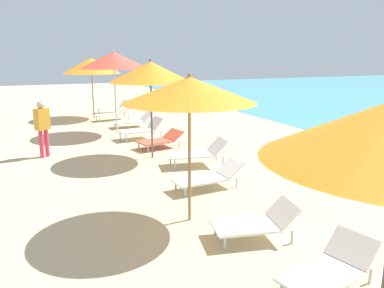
{
  "coord_description": "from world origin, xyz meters",
  "views": [
    {
      "loc": [
        -2.31,
        2.05,
        2.75
      ],
      "look_at": [
        0.65,
        9.0,
        0.98
      ],
      "focal_mm": 35.99,
      "sensor_mm": 36.0,
      "label": 1
    }
  ],
  "objects_px": {
    "lounger_third_shoreside": "(209,177)",
    "lounger_farthest_inland": "(114,113)",
    "lounger_third_inland": "(256,222)",
    "lounger_farthest_shoreside": "(112,107)",
    "lounger_fourth_inland": "(198,152)",
    "person_walking_mid": "(42,124)",
    "lounger_second_shoreside": "(330,268)",
    "lounger_fifth_shoreside": "(134,120)",
    "umbrella_farthest": "(91,66)",
    "lounger_fifth_inland": "(142,129)",
    "umbrella_fifth": "(114,60)",
    "umbrella_fourth": "(150,72)",
    "lounger_fourth_shoreside": "(160,139)",
    "umbrella_third": "(189,90)"
  },
  "relations": [
    {
      "from": "umbrella_fourth",
      "to": "umbrella_farthest",
      "type": "relative_size",
      "value": 0.99
    },
    {
      "from": "umbrella_farthest",
      "to": "umbrella_fourth",
      "type": "bearing_deg",
      "value": -87.16
    },
    {
      "from": "lounger_third_inland",
      "to": "lounger_fifth_inland",
      "type": "relative_size",
      "value": 0.92
    },
    {
      "from": "umbrella_farthest",
      "to": "lounger_farthest_shoreside",
      "type": "distance_m",
      "value": 2.53
    },
    {
      "from": "lounger_fourth_inland",
      "to": "person_walking_mid",
      "type": "bearing_deg",
      "value": -24.32
    },
    {
      "from": "lounger_fourth_inland",
      "to": "umbrella_fifth",
      "type": "height_order",
      "value": "umbrella_fifth"
    },
    {
      "from": "lounger_second_shoreside",
      "to": "lounger_third_inland",
      "type": "distance_m",
      "value": 1.45
    },
    {
      "from": "umbrella_third",
      "to": "lounger_fifth_inland",
      "type": "relative_size",
      "value": 1.68
    },
    {
      "from": "umbrella_farthest",
      "to": "lounger_farthest_shoreside",
      "type": "bearing_deg",
      "value": 47.86
    },
    {
      "from": "lounger_fourth_shoreside",
      "to": "umbrella_fifth",
      "type": "xyz_separation_m",
      "value": [
        -0.73,
        2.69,
        2.29
      ]
    },
    {
      "from": "lounger_second_shoreside",
      "to": "person_walking_mid",
      "type": "xyz_separation_m",
      "value": [
        -2.84,
        7.81,
        0.66
      ]
    },
    {
      "from": "lounger_farthest_inland",
      "to": "umbrella_third",
      "type": "bearing_deg",
      "value": 78.08
    },
    {
      "from": "umbrella_fifth",
      "to": "person_walking_mid",
      "type": "height_order",
      "value": "umbrella_fifth"
    },
    {
      "from": "umbrella_fifth",
      "to": "lounger_fifth_shoreside",
      "type": "xyz_separation_m",
      "value": [
        0.86,
        0.93,
        -2.28
      ]
    },
    {
      "from": "umbrella_fourth",
      "to": "lounger_fourth_shoreside",
      "type": "xyz_separation_m",
      "value": [
        0.56,
        0.99,
        -2.04
      ]
    },
    {
      "from": "lounger_fourth_inland",
      "to": "lounger_farthest_inland",
      "type": "bearing_deg",
      "value": -76.03
    },
    {
      "from": "lounger_second_shoreside",
      "to": "lounger_farthest_shoreside",
      "type": "distance_m",
      "value": 15.18
    },
    {
      "from": "lounger_third_shoreside",
      "to": "lounger_fifth_shoreside",
      "type": "relative_size",
      "value": 1.03
    },
    {
      "from": "lounger_third_inland",
      "to": "lounger_fifth_shoreside",
      "type": "relative_size",
      "value": 0.92
    },
    {
      "from": "lounger_farthest_shoreside",
      "to": "lounger_fourth_inland",
      "type": "bearing_deg",
      "value": 101.32
    },
    {
      "from": "lounger_third_shoreside",
      "to": "umbrella_fifth",
      "type": "distance_m",
      "value": 6.91
    },
    {
      "from": "lounger_third_inland",
      "to": "lounger_farthest_shoreside",
      "type": "bearing_deg",
      "value": -81.14
    },
    {
      "from": "lounger_second_shoreside",
      "to": "person_walking_mid",
      "type": "height_order",
      "value": "person_walking_mid"
    },
    {
      "from": "lounger_farthest_shoreside",
      "to": "lounger_third_shoreside",
      "type": "bearing_deg",
      "value": 98.74
    },
    {
      "from": "lounger_third_inland",
      "to": "lounger_fifth_shoreside",
      "type": "distance_m",
      "value": 9.76
    },
    {
      "from": "umbrella_fourth",
      "to": "lounger_fifth_inland",
      "type": "bearing_deg",
      "value": 80.82
    },
    {
      "from": "umbrella_fifth",
      "to": "person_walking_mid",
      "type": "relative_size",
      "value": 1.88
    },
    {
      "from": "lounger_farthest_inland",
      "to": "lounger_farthest_shoreside",
      "type": "bearing_deg",
      "value": -106.93
    },
    {
      "from": "umbrella_third",
      "to": "lounger_fifth_inland",
      "type": "xyz_separation_m",
      "value": [
        1.03,
        6.56,
        -1.86
      ]
    },
    {
      "from": "lounger_fifth_inland",
      "to": "lounger_farthest_inland",
      "type": "xyz_separation_m",
      "value": [
        -0.07,
        4.08,
        -0.05
      ]
    },
    {
      "from": "umbrella_third",
      "to": "lounger_fifth_shoreside",
      "type": "height_order",
      "value": "umbrella_third"
    },
    {
      "from": "lounger_fifth_inland",
      "to": "person_walking_mid",
      "type": "xyz_separation_m",
      "value": [
        -3.08,
        -1.21,
        0.58
      ]
    },
    {
      "from": "umbrella_third",
      "to": "umbrella_fourth",
      "type": "relative_size",
      "value": 0.94
    },
    {
      "from": "umbrella_fifth",
      "to": "lounger_fifth_inland",
      "type": "xyz_separation_m",
      "value": [
        0.57,
        -1.22,
        -2.2
      ]
    },
    {
      "from": "lounger_fifth_shoreside",
      "to": "lounger_fourth_inland",
      "type": "bearing_deg",
      "value": 91.5
    },
    {
      "from": "lounger_fifth_inland",
      "to": "lounger_fourth_inland",
      "type": "bearing_deg",
      "value": 91.02
    },
    {
      "from": "lounger_fifth_shoreside",
      "to": "umbrella_fifth",
      "type": "bearing_deg",
      "value": 47.41
    },
    {
      "from": "lounger_third_inland",
      "to": "umbrella_fifth",
      "type": "distance_m",
      "value": 9.1
    },
    {
      "from": "lounger_fifth_shoreside",
      "to": "lounger_third_shoreside",
      "type": "bearing_deg",
      "value": 87.39
    },
    {
      "from": "lounger_fifth_shoreside",
      "to": "lounger_farthest_shoreside",
      "type": "height_order",
      "value": "lounger_farthest_shoreside"
    },
    {
      "from": "lounger_third_inland",
      "to": "lounger_third_shoreside",
      "type": "bearing_deg",
      "value": -86.18
    },
    {
      "from": "lounger_second_shoreside",
      "to": "umbrella_farthest",
      "type": "bearing_deg",
      "value": -101.62
    },
    {
      "from": "lounger_farthest_shoreside",
      "to": "person_walking_mid",
      "type": "relative_size",
      "value": 0.97
    },
    {
      "from": "lounger_third_shoreside",
      "to": "lounger_farthest_inland",
      "type": "height_order",
      "value": "lounger_farthest_inland"
    },
    {
      "from": "umbrella_third",
      "to": "lounger_fourth_inland",
      "type": "xyz_separation_m",
      "value": [
        1.47,
        2.94,
        -1.85
      ]
    },
    {
      "from": "umbrella_fifth",
      "to": "lounger_fifth_inland",
      "type": "relative_size",
      "value": 1.97
    },
    {
      "from": "umbrella_fifth",
      "to": "lounger_farthest_inland",
      "type": "bearing_deg",
      "value": 80.14
    },
    {
      "from": "umbrella_fourth",
      "to": "lounger_farthest_shoreside",
      "type": "xyz_separation_m",
      "value": [
        0.69,
        8.6,
        -2.01
      ]
    },
    {
      "from": "lounger_second_shoreside",
      "to": "person_walking_mid",
      "type": "distance_m",
      "value": 8.34
    },
    {
      "from": "lounger_third_inland",
      "to": "lounger_farthest_inland",
      "type": "xyz_separation_m",
      "value": [
        0.29,
        11.66,
        0.02
      ]
    }
  ]
}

